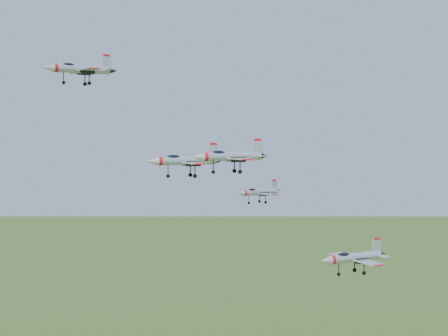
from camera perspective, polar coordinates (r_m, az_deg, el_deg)
jet_lead at (r=107.98m, az=-13.04°, el=8.81°), size 12.81×10.64×3.42m
jet_left_high at (r=102.77m, az=-3.57°, el=0.70°), size 13.42×11.38×3.63m
jet_right_high at (r=89.24m, az=0.55°, el=1.08°), size 11.74×9.94×3.17m
jet_left_low at (r=118.43m, az=3.16°, el=-2.20°), size 10.47×8.61×2.80m
jet_right_low at (r=106.66m, az=11.73°, el=-7.99°), size 13.68×11.45×3.66m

